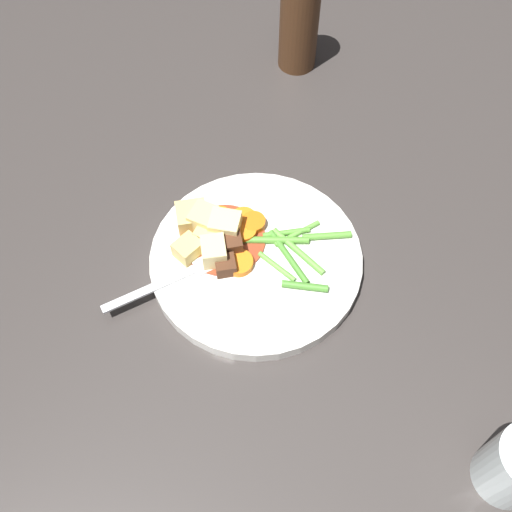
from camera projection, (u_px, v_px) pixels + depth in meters
ground_plane at (256, 264)px, 0.73m from camera, size 3.00×3.00×0.00m
dinner_plate at (256, 260)px, 0.72m from camera, size 0.25×0.25×0.02m
stew_sauce at (224, 239)px, 0.73m from camera, size 0.10×0.10×0.00m
carrot_slice_0 at (220, 217)px, 0.74m from camera, size 0.03×0.03×0.01m
carrot_slice_1 at (253, 223)px, 0.73m from camera, size 0.03×0.03×0.01m
carrot_slice_2 at (244, 219)px, 0.74m from camera, size 0.04×0.04×0.01m
carrot_slice_3 at (244, 232)px, 0.73m from camera, size 0.04×0.04×0.01m
carrot_slice_4 at (239, 263)px, 0.71m from camera, size 0.05×0.05×0.01m
potato_chunk_0 at (204, 219)px, 0.72m from camera, size 0.03×0.03×0.03m
potato_chunk_1 at (211, 232)px, 0.72m from camera, size 0.03×0.03×0.02m
potato_chunk_2 at (225, 227)px, 0.72m from camera, size 0.04×0.04×0.03m
potato_chunk_3 at (192, 217)px, 0.73m from camera, size 0.05×0.05×0.03m
potato_chunk_4 at (214, 252)px, 0.70m from camera, size 0.04×0.04×0.03m
potato_chunk_5 at (188, 249)px, 0.71m from camera, size 0.04×0.04×0.02m
meat_chunk_0 at (230, 244)px, 0.71m from camera, size 0.04×0.04×0.02m
meat_chunk_1 at (225, 265)px, 0.70m from camera, size 0.03×0.03×0.02m
green_bean_0 at (327, 236)px, 0.73m from camera, size 0.06×0.03×0.01m
green_bean_1 at (297, 233)px, 0.73m from camera, size 0.04×0.05×0.01m
green_bean_2 at (277, 267)px, 0.70m from camera, size 0.05×0.02×0.01m
green_bean_3 at (289, 257)px, 0.71m from camera, size 0.07×0.06×0.01m
green_bean_4 at (298, 251)px, 0.72m from camera, size 0.08×0.04×0.01m
green_bean_5 at (274, 240)px, 0.72m from camera, size 0.08×0.04×0.01m
green_bean_6 at (286, 233)px, 0.73m from camera, size 0.05×0.04×0.01m
green_bean_7 at (305, 286)px, 0.69m from camera, size 0.05×0.02×0.01m
fork at (178, 276)px, 0.70m from camera, size 0.12×0.14×0.00m
pepper_mill at (299, 23)px, 0.86m from camera, size 0.06×0.06×0.14m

